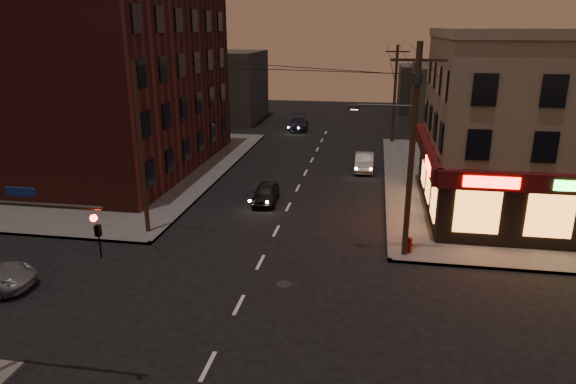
% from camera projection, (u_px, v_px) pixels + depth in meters
% --- Properties ---
extents(ground, '(120.00, 120.00, 0.00)m').
position_uv_depth(ground, '(239.00, 305.00, 20.75)').
color(ground, black).
rests_on(ground, ground).
extents(sidewalk_ne, '(24.00, 28.00, 0.15)m').
position_uv_depth(sidewalk_ne, '(560.00, 187.00, 35.69)').
color(sidewalk_ne, '#514F4C').
rests_on(sidewalk_ne, ground).
extents(sidewalk_nw, '(24.00, 28.00, 0.15)m').
position_uv_depth(sidewalk_nw, '(83.00, 165.00, 41.41)').
color(sidewalk_nw, '#514F4C').
rests_on(sidewalk_nw, ground).
extents(pizza_building, '(15.85, 12.85, 10.50)m').
position_uv_depth(pizza_building, '(568.00, 126.00, 29.17)').
color(pizza_building, gray).
rests_on(pizza_building, sidewalk_ne).
extents(brick_apartment, '(12.00, 20.00, 13.00)m').
position_uv_depth(brick_apartment, '(115.00, 83.00, 38.84)').
color(brick_apartment, '#491A17').
rests_on(brick_apartment, sidewalk_nw).
extents(bg_building_ne_a, '(10.00, 12.00, 7.00)m').
position_uv_depth(bg_building_ne_a, '(463.00, 100.00, 53.10)').
color(bg_building_ne_a, '#3F3D3A').
rests_on(bg_building_ne_a, ground).
extents(bg_building_nw, '(9.00, 10.00, 8.00)m').
position_uv_depth(bg_building_nw, '(223.00, 86.00, 60.99)').
color(bg_building_nw, '#3F3D3A').
rests_on(bg_building_nw, ground).
extents(bg_building_ne_b, '(8.00, 8.00, 6.00)m').
position_uv_depth(bg_building_ne_b, '(430.00, 89.00, 66.71)').
color(bg_building_ne_b, '#3F3D3A').
rests_on(bg_building_ne_b, ground).
extents(utility_pole_main, '(4.20, 0.44, 10.00)m').
position_uv_depth(utility_pole_main, '(410.00, 141.00, 23.36)').
color(utility_pole_main, '#382619').
rests_on(utility_pole_main, sidewalk_ne).
extents(utility_pole_far, '(0.26, 0.26, 9.00)m').
position_uv_depth(utility_pole_far, '(395.00, 94.00, 48.26)').
color(utility_pole_far, '#382619').
rests_on(utility_pole_far, sidewalk_ne).
extents(utility_pole_west, '(0.24, 0.24, 9.00)m').
position_uv_depth(utility_pole_west, '(141.00, 150.00, 26.50)').
color(utility_pole_west, '#382619').
rests_on(utility_pole_west, sidewalk_nw).
extents(traffic_signal, '(4.49, 0.32, 6.47)m').
position_uv_depth(traffic_signal, '(3.00, 261.00, 15.10)').
color(traffic_signal, '#333538').
rests_on(traffic_signal, ground).
extents(sedan_near, '(1.66, 3.73, 1.25)m').
position_uv_depth(sedan_near, '(266.00, 193.00, 32.69)').
color(sedan_near, black).
rests_on(sedan_near, ground).
extents(sedan_mid, '(1.44, 4.06, 1.33)m').
position_uv_depth(sedan_mid, '(364.00, 162.00, 40.02)').
color(sedan_mid, gray).
rests_on(sedan_mid, ground).
extents(sedan_far, '(2.42, 5.02, 1.41)m').
position_uv_depth(sedan_far, '(299.00, 123.00, 55.91)').
color(sedan_far, '#181B31').
rests_on(sedan_far, ground).
extents(fire_hydrant, '(0.37, 0.37, 0.82)m').
position_uv_depth(fire_hydrant, '(409.00, 244.00, 25.08)').
color(fire_hydrant, maroon).
rests_on(fire_hydrant, sidewalk_ne).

